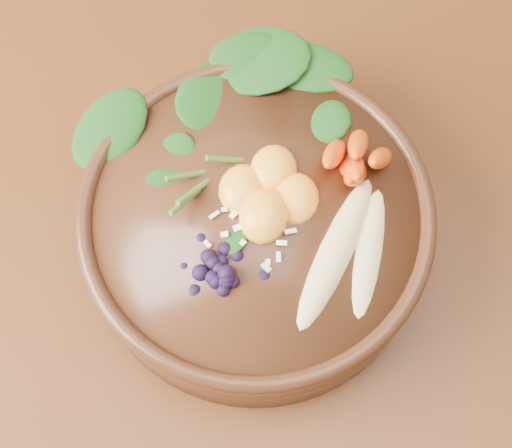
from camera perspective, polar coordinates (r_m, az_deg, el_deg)
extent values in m
plane|color=#381E0F|center=(1.35, 8.92, -14.81)|extent=(4.00, 4.00, 0.00)
cube|color=#51270D|center=(0.65, 18.24, -5.55)|extent=(1.60, 0.90, 0.04)
cylinder|color=#412313|center=(0.58, 0.00, -0.38)|extent=(0.35, 0.35, 0.07)
ellipsoid|color=#E0CC84|center=(0.53, 9.18, -1.79)|extent=(0.03, 0.14, 0.02)
ellipsoid|color=#E0CC84|center=(0.52, 6.56, -1.64)|extent=(0.07, 0.14, 0.02)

